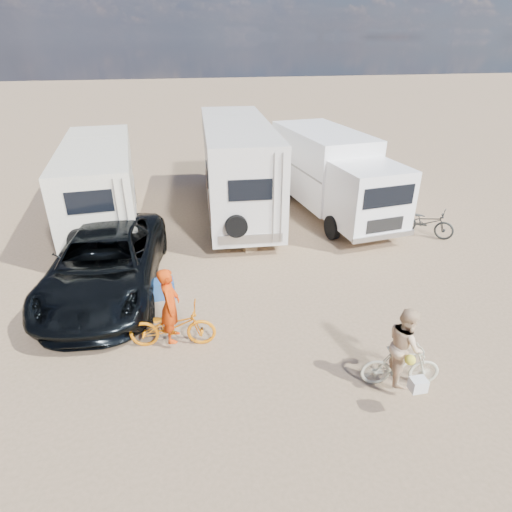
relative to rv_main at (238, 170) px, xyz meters
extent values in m
plane|color=#987A5B|center=(-0.27, -7.32, -1.73)|extent=(140.00, 140.00, 0.00)
imported|color=black|center=(-4.37, -4.97, -0.90)|extent=(3.26, 6.16, 1.65)
imported|color=orange|center=(-2.72, -7.69, -1.23)|extent=(1.98, 0.91, 1.00)
imported|color=beige|center=(1.63, -9.81, -1.26)|extent=(1.60, 0.74, 0.93)
imported|color=#C43608|center=(-2.72, -7.69, -0.85)|extent=(0.50, 0.69, 1.76)
imported|color=#DAB68E|center=(1.63, -9.81, -0.92)|extent=(0.76, 0.89, 1.61)
imported|color=black|center=(6.02, -3.35, -1.23)|extent=(1.82, 1.79, 0.99)
cube|color=navy|center=(-2.94, -5.61, -1.49)|extent=(0.63, 0.48, 0.48)
cube|color=#917753|center=(-0.19, -3.28, -1.56)|extent=(0.52, 0.52, 0.34)
camera|label=1|loc=(-2.40, -15.53, 4.45)|focal=29.87mm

